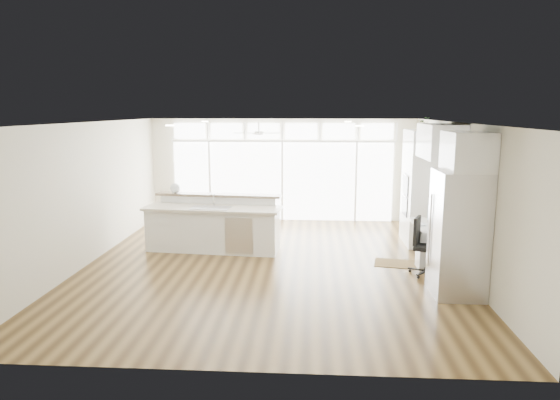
{
  "coord_description": "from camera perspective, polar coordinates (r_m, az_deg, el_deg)",
  "views": [
    {
      "loc": [
        0.78,
        -9.18,
        2.93
      ],
      "look_at": [
        0.15,
        0.6,
        1.15
      ],
      "focal_mm": 32.0,
      "sensor_mm": 36.0,
      "label": 1
    }
  ],
  "objects": [
    {
      "name": "wall_back",
      "position": [
        13.3,
        0.28,
        3.46
      ],
      "size": [
        7.0,
        0.04,
        2.7
      ],
      "primitive_type": "cube",
      "color": "beige",
      "rests_on": "floor"
    },
    {
      "name": "wall_left",
      "position": [
        10.25,
        -21.06,
        0.72
      ],
      "size": [
        0.04,
        8.0,
        2.7
      ],
      "primitive_type": "cube",
      "color": "beige",
      "rests_on": "floor"
    },
    {
      "name": "wall_front",
      "position": [
        5.47,
        -4.7,
        -6.56
      ],
      "size": [
        7.0,
        0.04,
        2.7
      ],
      "primitive_type": "cube",
      "color": "beige",
      "rests_on": "floor"
    },
    {
      "name": "recessed_lights",
      "position": [
        9.42,
        -1.09,
        8.75
      ],
      "size": [
        3.4,
        3.0,
        0.02
      ],
      "primitive_type": "cube",
      "color": "white",
      "rests_on": "ceiling"
    },
    {
      "name": "oven_cabinet",
      "position": [
        11.36,
        15.77,
        1.39
      ],
      "size": [
        0.64,
        1.2,
        2.5
      ],
      "primitive_type": "cube",
      "color": "white",
      "rests_on": "floor"
    },
    {
      "name": "fishbowl",
      "position": [
        11.11,
        -11.88,
        1.33
      ],
      "size": [
        0.23,
        0.23,
        0.22
      ],
      "primitive_type": "sphere",
      "rotation": [
        0.0,
        0.0,
        0.07
      ],
      "color": "white",
      "rests_on": "kitchen_island"
    },
    {
      "name": "potted_plant",
      "position": [
        11.24,
        16.11,
        8.23
      ],
      "size": [
        0.27,
        0.29,
        0.21
      ],
      "primitive_type": "imported",
      "rotation": [
        0.0,
        0.0,
        0.08
      ],
      "color": "#345D27",
      "rests_on": "oven_cabinet"
    },
    {
      "name": "refrigerator",
      "position": [
        8.4,
        19.72,
        -3.63
      ],
      "size": [
        0.76,
        0.9,
        2.0
      ],
      "primitive_type": "cube",
      "color": "silver",
      "rests_on": "floor"
    },
    {
      "name": "keyboard",
      "position": [
        9.95,
        15.78,
        -2.68
      ],
      "size": [
        0.13,
        0.29,
        0.01
      ],
      "primitive_type": "cube",
      "rotation": [
        0.0,
        0.0,
        0.09
      ],
      "color": "silver",
      "rests_on": "desk_nook"
    },
    {
      "name": "framed_photos",
      "position": [
        10.56,
        18.33,
        1.42
      ],
      "size": [
        0.06,
        0.22,
        0.8
      ],
      "primitive_type": "cube",
      "color": "black",
      "rests_on": "wall_right"
    },
    {
      "name": "ceiling",
      "position": [
        9.22,
        -1.2,
        8.84
      ],
      "size": [
        7.0,
        8.0,
        0.02
      ],
      "primitive_type": "cube",
      "color": "silver",
      "rests_on": "wall_back"
    },
    {
      "name": "kitchen_island",
      "position": [
        10.56,
        -7.67,
        -2.74
      ],
      "size": [
        2.94,
        1.33,
        1.14
      ],
      "primitive_type": "cube",
      "rotation": [
        0.0,
        0.0,
        -0.09
      ],
      "color": "white",
      "rests_on": "floor"
    },
    {
      "name": "desk_window",
      "position": [
        9.95,
        19.27,
        1.72
      ],
      "size": [
        0.04,
        0.85,
        0.85
      ],
      "primitive_type": "cube",
      "color": "white",
      "rests_on": "wall_right"
    },
    {
      "name": "office_chair",
      "position": [
        9.32,
        16.57,
        -5.16
      ],
      "size": [
        0.69,
        0.67,
        1.04
      ],
      "primitive_type": "cube",
      "rotation": [
        0.0,
        0.0,
        -0.4
      ],
      "color": "black",
      "rests_on": "floor"
    },
    {
      "name": "fridge_cabinet",
      "position": [
        8.21,
        20.67,
        5.21
      ],
      "size": [
        0.64,
        0.9,
        0.6
      ],
      "primitive_type": "cube",
      "color": "white",
      "rests_on": "wall_right"
    },
    {
      "name": "monitor",
      "position": [
        9.95,
        16.79,
        -1.59
      ],
      "size": [
        0.15,
        0.49,
        0.4
      ],
      "primitive_type": "cube",
      "rotation": [
        0.0,
        0.0,
        -0.15
      ],
      "color": "black",
      "rests_on": "desk_nook"
    },
    {
      "name": "ceiling_fan",
      "position": [
        12.06,
        -2.45,
        8.13
      ],
      "size": [
        1.16,
        1.16,
        0.32
      ],
      "primitive_type": "cube",
      "color": "white",
      "rests_on": "ceiling"
    },
    {
      "name": "floor",
      "position": [
        9.67,
        -1.13,
        -7.42
      ],
      "size": [
        7.0,
        8.0,
        0.02
      ],
      "primitive_type": "cube",
      "color": "#422D14",
      "rests_on": "ground"
    },
    {
      "name": "glass_wall",
      "position": [
        13.28,
        0.26,
        2.14
      ],
      "size": [
        5.8,
        0.06,
        2.08
      ],
      "primitive_type": "cube",
      "color": "white",
      "rests_on": "wall_back"
    },
    {
      "name": "transom_row",
      "position": [
        13.16,
        0.27,
        7.89
      ],
      "size": [
        5.9,
        0.06,
        0.4
      ],
      "primitive_type": "cube",
      "color": "white",
      "rests_on": "wall_back"
    },
    {
      "name": "wall_right",
      "position": [
        9.71,
        19.89,
        0.29
      ],
      "size": [
        0.04,
        8.0,
        2.7
      ],
      "primitive_type": "cube",
      "color": "beige",
      "rests_on": "floor"
    },
    {
      "name": "upper_cabinets",
      "position": [
        9.8,
        17.9,
        6.39
      ],
      "size": [
        0.64,
        1.3,
        0.64
      ],
      "primitive_type": "cube",
      "color": "white",
      "rests_on": "wall_right"
    },
    {
      "name": "desk_nook",
      "position": [
        10.1,
        17.07,
        -4.82
      ],
      "size": [
        0.72,
        1.3,
        0.76
      ],
      "primitive_type": "cube",
      "color": "white",
      "rests_on": "floor"
    },
    {
      "name": "rug",
      "position": [
        9.96,
        13.07,
        -7.07
      ],
      "size": [
        0.89,
        0.71,
        0.01
      ],
      "primitive_type": "cube",
      "rotation": [
        0.0,
        0.0,
        -0.18
      ],
      "color": "#3C2913",
      "rests_on": "floor"
    }
  ]
}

